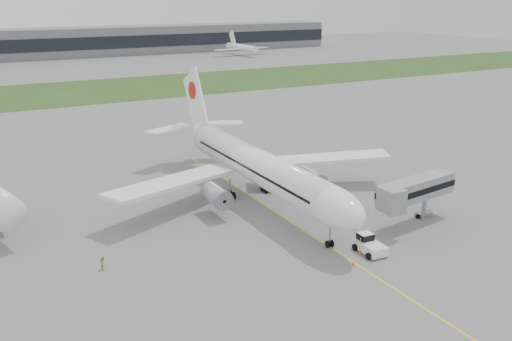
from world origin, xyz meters
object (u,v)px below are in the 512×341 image
jet_bridge (413,191)px  airliner (255,164)px  pushback_tug (369,244)px  ground_crew_near (361,244)px

jet_bridge → airliner: bearing=118.6°
airliner → pushback_tug: size_ratio=12.45×
airliner → ground_crew_near: bearing=-83.3°
pushback_tug → jet_bridge: size_ratio=0.31×
pushback_tug → airliner: bearing=101.3°
airliner → pushback_tug: airliner is taller
airliner → jet_bridge: (14.17, -18.98, -0.84)m
jet_bridge → ground_crew_near: 12.70m
ground_crew_near → pushback_tug: bearing=114.9°
airliner → jet_bridge: size_ratio=3.85×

